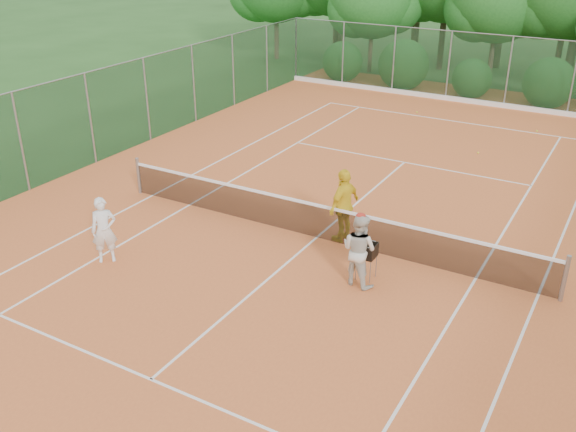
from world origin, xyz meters
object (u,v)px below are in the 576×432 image
object	(u,v)px
player_white	(104,230)
player_yellow	(344,205)
ball_hopper	(367,251)
player_center_grp	(359,249)

from	to	relation	value
player_white	player_yellow	size ratio (longest dim) A/B	0.84
player_yellow	ball_hopper	world-z (taller)	player_yellow
player_white	player_center_grp	world-z (taller)	player_center_grp
player_white	player_center_grp	size ratio (longest dim) A/B	0.93
player_white	player_center_grp	distance (m)	6.00
player_center_grp	ball_hopper	bearing A→B (deg)	76.50
player_white	ball_hopper	world-z (taller)	player_white
player_yellow	player_white	bearing A→B (deg)	-39.57
player_yellow	ball_hopper	bearing A→B (deg)	50.72
player_white	player_center_grp	bearing A→B (deg)	-24.53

